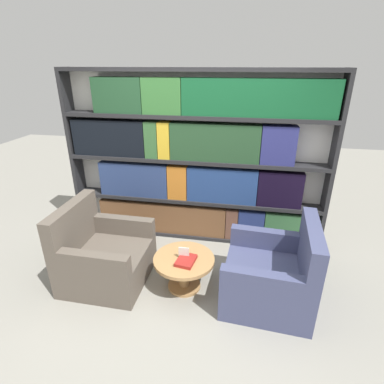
% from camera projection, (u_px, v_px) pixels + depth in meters
% --- Properties ---
extents(ground_plane, '(14.00, 14.00, 0.00)m').
position_uv_depth(ground_plane, '(173.00, 297.00, 3.31)').
color(ground_plane, gray).
extents(bookshelf, '(3.54, 0.30, 2.33)m').
position_uv_depth(bookshelf, '(196.00, 161.00, 4.07)').
color(bookshelf, silver).
rests_on(bookshelf, ground_plane).
extents(armchair_left, '(0.91, 0.92, 0.94)m').
position_uv_depth(armchair_left, '(103.00, 256.00, 3.49)').
color(armchair_left, brown).
rests_on(armchair_left, ground_plane).
extents(armchair_right, '(0.96, 0.97, 0.94)m').
position_uv_depth(armchair_right, '(272.00, 276.00, 3.17)').
color(armchair_right, '#42476B').
rests_on(armchair_right, ground_plane).
extents(coffee_table, '(0.68, 0.68, 0.39)m').
position_uv_depth(coffee_table, '(184.00, 266.00, 3.35)').
color(coffee_table, '#AD7F4C').
rests_on(coffee_table, ground_plane).
extents(table_sign, '(0.12, 0.06, 0.14)m').
position_uv_depth(table_sign, '(184.00, 254.00, 3.29)').
color(table_sign, black).
rests_on(table_sign, coffee_table).
extents(stray_book, '(0.22, 0.27, 0.04)m').
position_uv_depth(stray_book, '(186.00, 261.00, 3.24)').
color(stray_book, maroon).
rests_on(stray_book, coffee_table).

